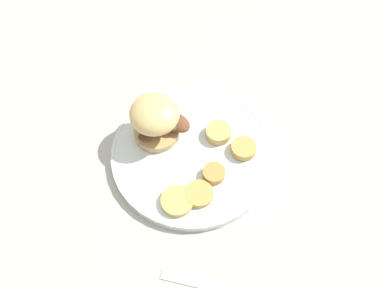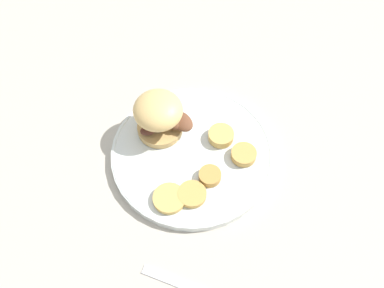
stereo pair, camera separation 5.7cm
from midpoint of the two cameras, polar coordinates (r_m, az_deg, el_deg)
The scene contains 8 objects.
ground_plane at distance 0.82m, azimuth 1.99°, elevation -1.68°, with size 4.00×4.00×0.00m, color #B2A899.
dinner_plate at distance 0.81m, azimuth 2.01°, elevation -1.33°, with size 0.29×0.29×0.02m.
sandwich at distance 0.79m, azimuth -2.00°, elevation 3.58°, with size 0.09×0.11×0.09m.
potato_round_0 at distance 0.81m, azimuth 5.70°, elevation 0.95°, with size 0.05×0.05×0.02m, color tan.
potato_round_1 at distance 0.77m, azimuth 4.40°, elevation -4.17°, with size 0.04×0.04×0.01m, color #BC8942.
potato_round_2 at distance 0.76m, azimuth 2.16°, elevation -6.51°, with size 0.05×0.05×0.01m, color tan.
potato_round_3 at distance 0.80m, azimuth 8.61°, elevation -1.46°, with size 0.05×0.05×0.01m, color tan.
potato_round_4 at distance 0.75m, azimuth -0.75°, elevation -7.06°, with size 0.06×0.06×0.01m, color tan.
Camera 2 is at (-0.34, -0.22, 0.71)m, focal length 42.00 mm.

